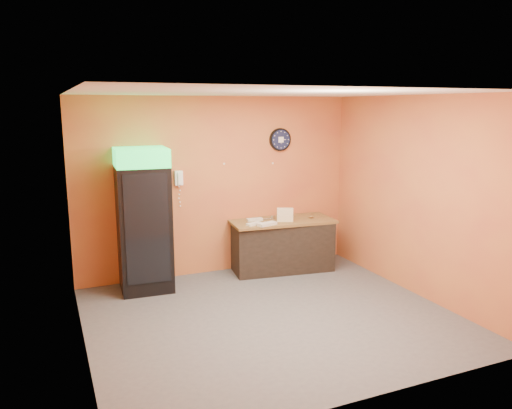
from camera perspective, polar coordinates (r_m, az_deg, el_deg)
floor at (r=6.54m, az=1.71°, el=-12.68°), size 4.50×4.50×0.00m
back_wall at (r=7.94m, az=-4.33°, el=2.13°), size 4.50×0.02×2.80m
left_wall at (r=5.57m, az=-19.72°, el=-2.42°), size 0.02×4.00×2.80m
right_wall at (r=7.33m, az=17.93°, el=0.86°), size 0.02×4.00×2.80m
ceiling at (r=5.98m, az=1.87°, el=12.65°), size 4.50×4.00×0.02m
beverage_cooler at (r=7.32m, az=-12.62°, el=-1.99°), size 0.77×0.78×2.07m
prep_counter at (r=8.19m, az=2.95°, el=-4.74°), size 1.67×0.92×0.80m
wall_clock at (r=8.24m, az=2.79°, el=7.42°), size 0.37×0.06×0.37m
wall_phone at (r=7.68m, az=-8.82°, el=3.00°), size 0.12×0.11×0.22m
butcher_paper at (r=8.09m, az=2.98°, el=-1.90°), size 1.73×0.91×0.04m
sub_roll_stack at (r=7.95m, az=3.34°, el=-1.19°), size 0.27×0.18×0.22m
wrapped_sandwich_left at (r=7.72m, az=-0.23°, el=-2.23°), size 0.27×0.18×0.04m
wrapped_sandwich_mid at (r=7.70m, az=1.30°, el=-2.24°), size 0.33×0.20×0.04m
wrapped_sandwich_right at (r=8.01m, az=-0.15°, el=-1.73°), size 0.26×0.11×0.04m
kitchen_tool at (r=8.12m, az=1.90°, el=-1.46°), size 0.06×0.06×0.06m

